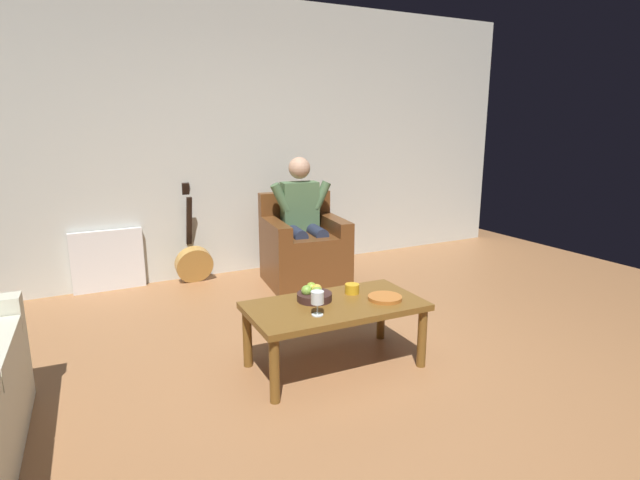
{
  "coord_description": "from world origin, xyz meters",
  "views": [
    {
      "loc": [
        1.76,
        2.15,
        1.58
      ],
      "look_at": [
        -0.11,
        -1.42,
        0.64
      ],
      "focal_mm": 28.75,
      "sensor_mm": 36.0,
      "label": 1
    }
  ],
  "objects_px": {
    "armchair": "(304,251)",
    "wine_glass_near": "(317,299)",
    "fruit_bowl": "(314,294)",
    "guitar": "(194,261)",
    "person_seated": "(303,216)",
    "candle_jar": "(352,289)",
    "decorative_dish": "(385,298)",
    "coffee_table": "(335,312)"
  },
  "relations": [
    {
      "from": "armchair",
      "to": "wine_glass_near",
      "type": "relative_size",
      "value": 5.78
    },
    {
      "from": "wine_glass_near",
      "to": "fruit_bowl",
      "type": "distance_m",
      "value": 0.27
    },
    {
      "from": "guitar",
      "to": "person_seated",
      "type": "bearing_deg",
      "value": 151.23
    },
    {
      "from": "wine_glass_near",
      "to": "candle_jar",
      "type": "distance_m",
      "value": 0.47
    },
    {
      "from": "armchair",
      "to": "decorative_dish",
      "type": "xyz_separation_m",
      "value": [
        0.27,
        1.78,
        0.12
      ]
    },
    {
      "from": "fruit_bowl",
      "to": "decorative_dish",
      "type": "distance_m",
      "value": 0.47
    },
    {
      "from": "armchair",
      "to": "wine_glass_near",
      "type": "xyz_separation_m",
      "value": [
        0.79,
        1.82,
        0.21
      ]
    },
    {
      "from": "armchair",
      "to": "wine_glass_near",
      "type": "height_order",
      "value": "armchair"
    },
    {
      "from": "person_seated",
      "to": "candle_jar",
      "type": "xyz_separation_m",
      "value": [
        0.4,
        1.58,
        -0.2
      ]
    },
    {
      "from": "coffee_table",
      "to": "decorative_dish",
      "type": "height_order",
      "value": "decorative_dish"
    },
    {
      "from": "guitar",
      "to": "fruit_bowl",
      "type": "height_order",
      "value": "guitar"
    },
    {
      "from": "guitar",
      "to": "decorative_dish",
      "type": "distance_m",
      "value": 2.42
    },
    {
      "from": "decorative_dish",
      "to": "fruit_bowl",
      "type": "bearing_deg",
      "value": -25.74
    },
    {
      "from": "person_seated",
      "to": "coffee_table",
      "type": "distance_m",
      "value": 1.82
    },
    {
      "from": "guitar",
      "to": "wine_glass_near",
      "type": "relative_size",
      "value": 6.52
    },
    {
      "from": "guitar",
      "to": "fruit_bowl",
      "type": "bearing_deg",
      "value": 97.28
    },
    {
      "from": "armchair",
      "to": "guitar",
      "type": "height_order",
      "value": "guitar"
    },
    {
      "from": "decorative_dish",
      "to": "person_seated",
      "type": "bearing_deg",
      "value": -98.64
    },
    {
      "from": "guitar",
      "to": "decorative_dish",
      "type": "height_order",
      "value": "guitar"
    },
    {
      "from": "person_seated",
      "to": "decorative_dish",
      "type": "xyz_separation_m",
      "value": [
        0.27,
        1.78,
        -0.22
      ]
    },
    {
      "from": "armchair",
      "to": "coffee_table",
      "type": "distance_m",
      "value": 1.8
    },
    {
      "from": "coffee_table",
      "to": "guitar",
      "type": "height_order",
      "value": "guitar"
    },
    {
      "from": "armchair",
      "to": "coffee_table",
      "type": "bearing_deg",
      "value": 78.18
    },
    {
      "from": "coffee_table",
      "to": "decorative_dish",
      "type": "xyz_separation_m",
      "value": [
        -0.32,
        0.09,
        0.07
      ]
    },
    {
      "from": "person_seated",
      "to": "wine_glass_near",
      "type": "bearing_deg",
      "value": 74.15
    },
    {
      "from": "person_seated",
      "to": "wine_glass_near",
      "type": "distance_m",
      "value": 1.99
    },
    {
      "from": "candle_jar",
      "to": "decorative_dish",
      "type": "bearing_deg",
      "value": 121.55
    },
    {
      "from": "armchair",
      "to": "fruit_bowl",
      "type": "relative_size",
      "value": 3.82
    },
    {
      "from": "guitar",
      "to": "fruit_bowl",
      "type": "relative_size",
      "value": 4.31
    },
    {
      "from": "fruit_bowl",
      "to": "decorative_dish",
      "type": "bearing_deg",
      "value": 154.26
    },
    {
      "from": "fruit_bowl",
      "to": "decorative_dish",
      "type": "height_order",
      "value": "fruit_bowl"
    },
    {
      "from": "fruit_bowl",
      "to": "coffee_table",
      "type": "bearing_deg",
      "value": 129.97
    },
    {
      "from": "guitar",
      "to": "armchair",
      "type": "bearing_deg",
      "value": 151.24
    },
    {
      "from": "person_seated",
      "to": "guitar",
      "type": "relative_size",
      "value": 1.25
    },
    {
      "from": "person_seated",
      "to": "fruit_bowl",
      "type": "distance_m",
      "value": 1.74
    },
    {
      "from": "candle_jar",
      "to": "coffee_table",
      "type": "bearing_deg",
      "value": 30.4
    },
    {
      "from": "armchair",
      "to": "guitar",
      "type": "distance_m",
      "value": 1.1
    },
    {
      "from": "wine_glass_near",
      "to": "fruit_bowl",
      "type": "height_order",
      "value": "wine_glass_near"
    },
    {
      "from": "fruit_bowl",
      "to": "guitar",
      "type": "bearing_deg",
      "value": -82.72
    },
    {
      "from": "guitar",
      "to": "decorative_dish",
      "type": "bearing_deg",
      "value": 106.59
    },
    {
      "from": "coffee_table",
      "to": "candle_jar",
      "type": "distance_m",
      "value": 0.25
    },
    {
      "from": "guitar",
      "to": "fruit_bowl",
      "type": "xyz_separation_m",
      "value": [
        -0.27,
        2.11,
        0.26
      ]
    }
  ]
}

